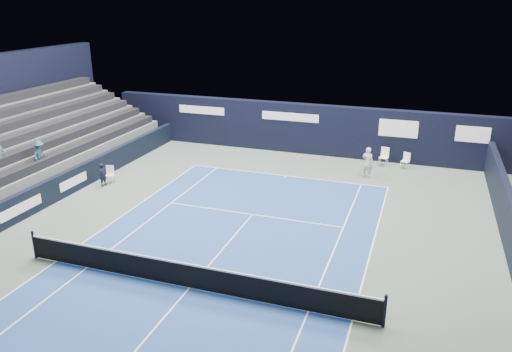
{
  "coord_description": "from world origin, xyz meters",
  "views": [
    {
      "loc": [
        6.89,
        -13.02,
        9.27
      ],
      "look_at": [
        -0.36,
        7.91,
        1.3
      ],
      "focal_mm": 35.0,
      "sensor_mm": 36.0,
      "label": 1
    }
  ],
  "objects_px": {
    "line_judge_chair": "(110,173)",
    "tennis_player": "(368,162)",
    "folding_chair_back_b": "(406,159)",
    "tennis_net": "(189,275)",
    "folding_chair_back_a": "(384,155)"
  },
  "relations": [
    {
      "from": "folding_chair_back_b",
      "to": "tennis_net",
      "type": "height_order",
      "value": "tennis_net"
    },
    {
      "from": "folding_chair_back_b",
      "to": "tennis_player",
      "type": "xyz_separation_m",
      "value": [
        -1.91,
        -2.18,
        0.31
      ]
    },
    {
      "from": "tennis_net",
      "to": "tennis_player",
      "type": "height_order",
      "value": "tennis_player"
    },
    {
      "from": "folding_chair_back_b",
      "to": "line_judge_chair",
      "type": "xyz_separation_m",
      "value": [
        -14.61,
        -7.54,
        -0.0
      ]
    },
    {
      "from": "folding_chair_back_a",
      "to": "tennis_net",
      "type": "bearing_deg",
      "value": -97.13
    },
    {
      "from": "folding_chair_back_a",
      "to": "tennis_player",
      "type": "height_order",
      "value": "tennis_player"
    },
    {
      "from": "line_judge_chair",
      "to": "tennis_net",
      "type": "height_order",
      "value": "tennis_net"
    },
    {
      "from": "tennis_net",
      "to": "tennis_player",
      "type": "relative_size",
      "value": 7.7
    },
    {
      "from": "folding_chair_back_a",
      "to": "folding_chair_back_b",
      "type": "height_order",
      "value": "folding_chair_back_a"
    },
    {
      "from": "folding_chair_back_a",
      "to": "folding_chair_back_b",
      "type": "relative_size",
      "value": 1.15
    },
    {
      "from": "folding_chair_back_a",
      "to": "tennis_net",
      "type": "distance_m",
      "value": 16.28
    },
    {
      "from": "tennis_player",
      "to": "folding_chair_back_a",
      "type": "bearing_deg",
      "value": 73.63
    },
    {
      "from": "line_judge_chair",
      "to": "tennis_player",
      "type": "relative_size",
      "value": 0.56
    },
    {
      "from": "line_judge_chair",
      "to": "tennis_net",
      "type": "bearing_deg",
      "value": -59.07
    },
    {
      "from": "folding_chair_back_a",
      "to": "tennis_player",
      "type": "xyz_separation_m",
      "value": [
        -0.68,
        -2.32,
        0.23
      ]
    }
  ]
}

